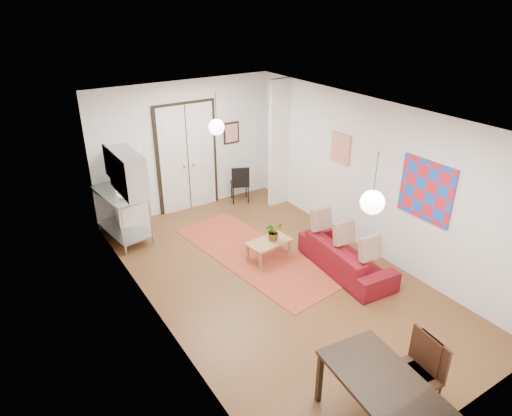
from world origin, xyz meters
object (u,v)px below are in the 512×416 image
coffee_table (269,243)px  black_side_chair (238,179)px  dining_table (382,386)px  dining_chair_near (403,362)px  dining_chair_far (411,367)px  kitchen_counter (122,208)px  sofa (346,257)px  fridge (129,191)px

coffee_table → black_side_chair: 2.77m
dining_table → dining_chair_near: bearing=19.1°
dining_chair_far → kitchen_counter: bearing=-158.8°
kitchen_counter → black_side_chair: (2.91, 0.40, -0.15)m
coffee_table → kitchen_counter: 3.03m
dining_table → sofa: bearing=53.3°
sofa → dining_table: bearing=148.5°
coffee_table → dining_chair_near: 3.60m
sofa → dining_table: (-1.99, -2.68, 0.41)m
coffee_table → kitchen_counter: size_ratio=0.62×
fridge → dining_chair_near: bearing=-70.2°
coffee_table → dining_table: bearing=-105.9°
dining_chair_near → dining_chair_far: size_ratio=1.00×
black_side_chair → coffee_table: bearing=94.9°
coffee_table → dining_chair_near: bearing=-97.6°
kitchen_counter → dining_table: bearing=-88.9°
dining_chair_near → dining_chair_far: bearing=6.4°
fridge → dining_table: fridge is taller
dining_chair_near → dining_table: bearing=-64.6°
dining_chair_near → black_side_chair: bearing=174.0°
sofa → dining_chair_far: 2.95m
sofa → coffee_table: sofa is taller
sofa → coffee_table: size_ratio=2.27×
sofa → black_side_chair: (-0.04, 3.71, 0.24)m
coffee_table → dining_chair_far: 3.71m
fridge → sofa: bearing=-45.6°
sofa → fridge: 4.54m
coffee_table → kitchen_counter: (-2.03, 2.22, 0.36)m
dining_table → black_side_chair: 6.68m
dining_table → black_side_chair: bearing=73.0°
kitchen_counter → dining_table: kitchen_counter is taller
fridge → dining_chair_near: fridge is taller
fridge → dining_chair_far: 6.34m
kitchen_counter → fridge: 0.47m
sofa → dining_chair_far: size_ratio=2.03×
kitchen_counter → fridge: fridge is taller
fridge → coffee_table: bearing=-47.4°
kitchen_counter → dining_chair_near: size_ratio=1.45×
coffee_table → dining_chair_near: size_ratio=0.89×
fridge → black_side_chair: bearing=9.9°
dining_table → dining_chair_far: dining_chair_far is taller
fridge → dining_table: (0.67, -6.30, -0.18)m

